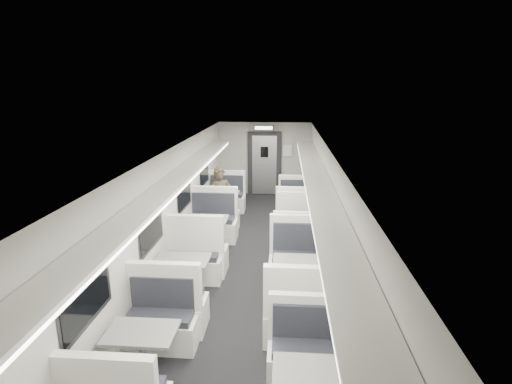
% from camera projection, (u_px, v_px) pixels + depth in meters
% --- Properties ---
extents(room, '(3.24, 12.24, 2.64)m').
position_uv_depth(room, '(247.00, 216.00, 7.43)').
color(room, black).
rests_on(room, ground).
extents(booth_left_a, '(1.07, 2.17, 1.16)m').
position_uv_depth(booth_left_a, '(222.00, 206.00, 10.84)').
color(booth_left_a, white).
rests_on(booth_left_a, room).
extents(booth_left_b, '(1.15, 2.34, 1.25)m').
position_uv_depth(booth_left_b, '(205.00, 236.00, 8.59)').
color(booth_left_b, white).
rests_on(booth_left_b, room).
extents(booth_left_c, '(1.08, 2.20, 1.18)m').
position_uv_depth(booth_left_c, '(183.00, 279.00, 6.73)').
color(booth_left_c, white).
rests_on(booth_left_c, room).
extents(booth_left_d, '(1.01, 2.05, 1.09)m').
position_uv_depth(booth_left_d, '(143.00, 356.00, 4.86)').
color(booth_left_d, white).
rests_on(booth_left_d, room).
extents(booth_right_a, '(0.99, 2.00, 1.07)m').
position_uv_depth(booth_right_a, '(296.00, 209.00, 10.69)').
color(booth_right_a, white).
rests_on(booth_right_a, room).
extents(booth_right_b, '(1.06, 2.15, 1.15)m').
position_uv_depth(booth_right_b, '(298.00, 231.00, 9.00)').
color(booth_right_b, white).
rests_on(booth_right_b, room).
extents(booth_right_c, '(1.16, 2.34, 1.25)m').
position_uv_depth(booth_right_c, '(302.00, 284.00, 6.51)').
color(booth_right_c, white).
rests_on(booth_right_c, room).
extents(passenger, '(0.69, 0.57, 1.61)m').
position_uv_depth(passenger, '(221.00, 199.00, 9.98)').
color(passenger, black).
rests_on(passenger, room).
extents(window_a, '(0.02, 1.18, 0.84)m').
position_uv_depth(window_a, '(204.00, 170.00, 10.77)').
color(window_a, black).
rests_on(window_a, room).
extents(window_b, '(0.02, 1.18, 0.84)m').
position_uv_depth(window_b, '(184.00, 191.00, 8.65)').
color(window_b, black).
rests_on(window_b, room).
extents(window_c, '(0.02, 1.18, 0.84)m').
position_uv_depth(window_c, '(151.00, 225.00, 6.53)').
color(window_c, black).
rests_on(window_c, room).
extents(window_d, '(0.02, 1.18, 0.84)m').
position_uv_depth(window_d, '(86.00, 292.00, 4.41)').
color(window_d, black).
rests_on(window_d, room).
extents(luggage_rack_left, '(0.46, 10.40, 0.09)m').
position_uv_depth(luggage_rack_left, '(175.00, 182.00, 7.04)').
color(luggage_rack_left, white).
rests_on(luggage_rack_left, room).
extents(luggage_rack_right, '(0.46, 10.40, 0.09)m').
position_uv_depth(luggage_rack_right, '(317.00, 184.00, 6.86)').
color(luggage_rack_right, white).
rests_on(luggage_rack_right, room).
extents(vestibule_door, '(1.10, 0.13, 2.10)m').
position_uv_depth(vestibule_door, '(264.00, 164.00, 13.18)').
color(vestibule_door, black).
rests_on(vestibule_door, room).
extents(exit_sign, '(0.62, 0.12, 0.16)m').
position_uv_depth(exit_sign, '(264.00, 128.00, 12.39)').
color(exit_sign, black).
rests_on(exit_sign, room).
extents(wall_notice, '(0.32, 0.02, 0.40)m').
position_uv_depth(wall_notice, '(287.00, 150.00, 13.00)').
color(wall_notice, silver).
rests_on(wall_notice, room).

